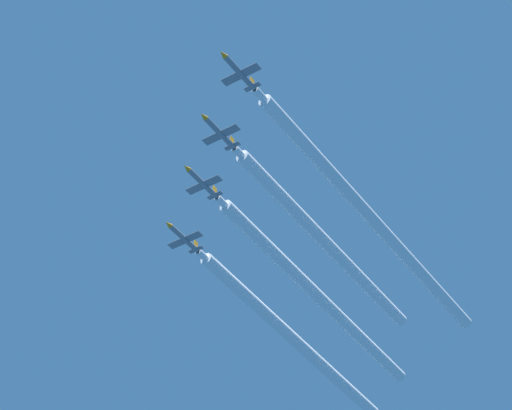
# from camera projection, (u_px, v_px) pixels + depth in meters

# --- Properties ---
(jet_lead) EXTENTS (7.37, 10.73, 2.58)m
(jet_lead) POSITION_uv_depth(u_px,v_px,m) (239.00, 71.00, 219.59)
(jet_lead) COLOR slate
(jet_second_echelon) EXTENTS (7.37, 10.73, 2.58)m
(jet_second_echelon) POSITION_uv_depth(u_px,v_px,m) (219.00, 132.00, 228.82)
(jet_second_echelon) COLOR slate
(jet_third_echelon) EXTENTS (7.37, 10.73, 2.58)m
(jet_third_echelon) POSITION_uv_depth(u_px,v_px,m) (202.00, 182.00, 237.04)
(jet_third_echelon) COLOR slate
(jet_fourth_echelon) EXTENTS (7.37, 10.73, 2.58)m
(jet_fourth_echelon) POSITION_uv_depth(u_px,v_px,m) (183.00, 238.00, 245.86)
(jet_fourth_echelon) COLOR slate
(smoke_trail_lead) EXTENTS (2.57, 81.65, 2.57)m
(smoke_trail_lead) POSITION_uv_depth(u_px,v_px,m) (371.00, 218.00, 248.18)
(smoke_trail_lead) COLOR white
(smoke_trail_second_echelon) EXTENTS (2.57, 62.64, 2.57)m
(smoke_trail_second_echelon) POSITION_uv_depth(u_px,v_px,m) (324.00, 241.00, 251.47)
(smoke_trail_second_echelon) COLOR white
(smoke_trail_third_echelon) EXTENTS (2.57, 71.20, 2.57)m
(smoke_trail_third_echelon) POSITION_uv_depth(u_px,v_px,m) (316.00, 294.00, 262.37)
(smoke_trail_third_echelon) COLOR white
(smoke_trail_fourth_echelon) EXTENTS (2.57, 68.93, 2.57)m
(smoke_trail_fourth_echelon) POSITION_uv_depth(u_px,v_px,m) (293.00, 338.00, 270.48)
(smoke_trail_fourth_echelon) COLOR white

